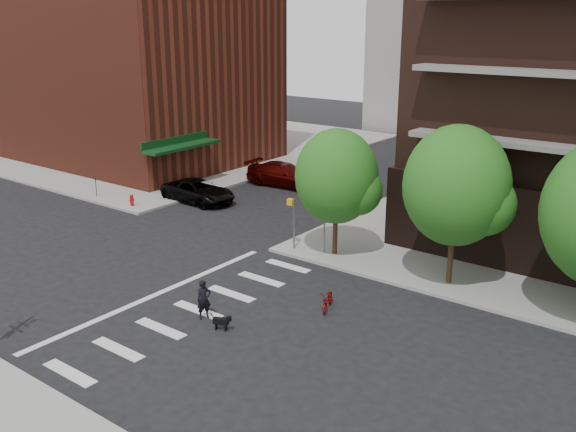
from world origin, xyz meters
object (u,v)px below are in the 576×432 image
Objects in this scene: fire_hydrant at (132,199)px; parked_car_black at (198,191)px; dog_walker at (204,300)px; parked_car_silver at (338,152)px; scooter at (328,300)px; parked_car_maroon at (284,175)px.

parked_car_black reaches higher than fire_hydrant.
dog_walker reaches higher than parked_car_black.
parked_car_silver is 28.12m from scooter.
parked_car_black reaches higher than scooter.
dog_walker is (14.20, -8.14, 0.24)m from fire_hydrant.
scooter is at bearing -116.67° from parked_car_black.
parked_car_silver is at bearing 46.51° from dog_walker.
dog_walker is (11.90, -11.61, 0.09)m from parked_car_black.
scooter is at bearing -149.43° from parked_car_silver.
parked_car_maroon reaches higher than parked_car_silver.
parked_car_silver reaches higher than fire_hydrant.
dog_walker reaches higher than scooter.
scooter is 1.00× the size of dog_walker.
fire_hydrant is 16.37m from dog_walker.
dog_walker is (-3.41, -3.60, 0.37)m from scooter.
dog_walker is (10.04, -18.12, -0.01)m from parked_car_maroon.
fire_hydrant is at bearing 143.12° from scooter.
dog_walker is at bearing -29.81° from fire_hydrant.
parked_car_maroon is at bearing -172.00° from parked_car_silver.
parked_car_maroon is 3.47× the size of scooter.
parked_car_silver is (-1.59, 9.24, -0.08)m from parked_car_maroon.
parked_car_maroon reaches higher than fire_hydrant.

